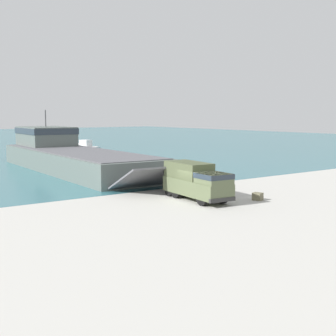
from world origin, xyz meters
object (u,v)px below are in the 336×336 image
at_px(moored_boat_a, 80,148).
at_px(military_truck, 196,181).
at_px(landing_craft, 70,155).
at_px(soldier_on_ramp, 214,185).
at_px(cargo_crate, 258,196).
at_px(moored_boat_b, 84,148).

bearing_deg(moored_boat_a, military_truck, 142.79).
distance_m(landing_craft, soldier_on_ramp, 26.17).
height_order(landing_craft, soldier_on_ramp, landing_craft).
height_order(landing_craft, moored_boat_a, landing_craft).
height_order(military_truck, moored_boat_a, military_truck).
xyz_separation_m(moored_boat_a, cargo_crate, (-10.58, -55.31, -0.18)).
bearing_deg(cargo_crate, soldier_on_ramp, 119.49).
bearing_deg(cargo_crate, moored_boat_b, 79.17).
bearing_deg(soldier_on_ramp, moored_boat_b, 133.69).
distance_m(soldier_on_ramp, moored_boat_a, 53.50).
relative_size(military_truck, cargo_crate, 9.85).
height_order(military_truck, moored_boat_b, military_truck).
relative_size(landing_craft, cargo_crate, 49.82).
distance_m(military_truck, moored_boat_a, 54.19).
bearing_deg(moored_boat_b, military_truck, -117.08).
height_order(soldier_on_ramp, moored_boat_a, soldier_on_ramp).
bearing_deg(landing_craft, moored_boat_a, 64.43).
bearing_deg(moored_boat_a, landing_craft, 130.23).
distance_m(moored_boat_b, cargo_crate, 53.42).
xyz_separation_m(soldier_on_ramp, moored_boat_b, (11.89, 49.20, -0.28)).
bearing_deg(landing_craft, military_truck, -88.93).
distance_m(moored_boat_a, cargo_crate, 56.31).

